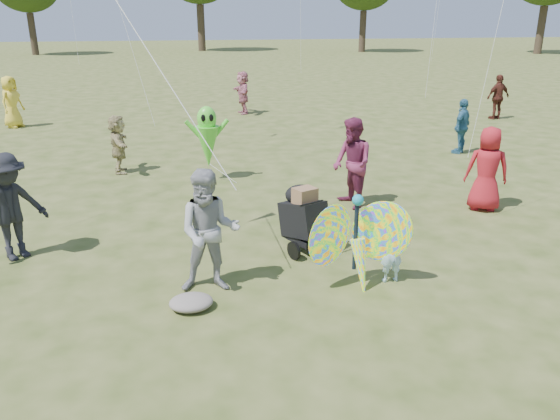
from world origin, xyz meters
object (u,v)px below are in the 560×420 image
(crowd_c, at_px, (462,126))
(jogging_stroller, at_px, (303,214))
(crowd_a, at_px, (487,169))
(crowd_d, at_px, (118,144))
(crowd_h, at_px, (498,97))
(adult_man, at_px, (209,232))
(crowd_e, at_px, (352,163))
(crowd_g, at_px, (11,102))
(crowd_b, at_px, (10,207))
(butterfly_kite, at_px, (358,244))
(child_girl, at_px, (392,252))
(alien_kite, at_px, (208,139))
(crowd_j, at_px, (243,93))

(crowd_c, distance_m, jogging_stroller, 8.14)
(crowd_a, relative_size, crowd_c, 1.10)
(crowd_d, height_order, crowd_h, crowd_h)
(adult_man, height_order, crowd_h, adult_man)
(crowd_e, relative_size, crowd_g, 1.04)
(crowd_b, bearing_deg, jogging_stroller, -44.44)
(crowd_d, xyz_separation_m, crowd_e, (4.78, -3.53, 0.19))
(crowd_h, distance_m, butterfly_kite, 15.00)
(jogging_stroller, xyz_separation_m, butterfly_kite, (0.44, -1.46, 0.05))
(crowd_h, bearing_deg, crowd_d, 9.45)
(child_girl, relative_size, crowd_a, 0.56)
(crowd_d, bearing_deg, jogging_stroller, -153.11)
(crowd_c, bearing_deg, adult_man, 2.65)
(adult_man, distance_m, crowd_b, 3.42)
(crowd_b, bearing_deg, child_girl, -57.03)
(crowd_b, xyz_separation_m, crowd_e, (6.03, 1.34, 0.04))
(crowd_d, distance_m, alien_kite, 2.37)
(crowd_a, bearing_deg, child_girl, 63.60)
(crowd_c, bearing_deg, crowd_j, -95.44)
(crowd_d, distance_m, crowd_j, 8.82)
(crowd_b, height_order, crowd_e, crowd_e)
(child_girl, relative_size, crowd_d, 0.65)
(alien_kite, bearing_deg, crowd_b, -131.36)
(crowd_c, distance_m, crowd_d, 9.22)
(adult_man, relative_size, crowd_j, 1.08)
(crowd_j, relative_size, butterfly_kite, 0.94)
(crowd_a, bearing_deg, crowd_h, -100.05)
(child_girl, distance_m, crowd_j, 14.63)
(crowd_b, relative_size, crowd_e, 0.95)
(crowd_a, bearing_deg, crowd_e, 7.80)
(adult_man, distance_m, crowd_d, 6.78)
(child_girl, height_order, crowd_g, crowd_g)
(adult_man, height_order, alien_kite, adult_man)
(crowd_b, bearing_deg, adult_man, -67.28)
(crowd_c, relative_size, alien_kite, 0.87)
(crowd_a, relative_size, crowd_d, 1.18)
(butterfly_kite, relative_size, alien_kite, 1.00)
(crowd_h, relative_size, butterfly_kite, 0.94)
(crowd_g, relative_size, crowd_h, 1.07)
(crowd_e, relative_size, crowd_h, 1.11)
(crowd_j, xyz_separation_m, alien_kite, (-1.99, -8.88, 0.15))
(crowd_j, bearing_deg, crowd_d, -32.36)
(crowd_j, bearing_deg, jogging_stroller, -8.00)
(crowd_d, distance_m, crowd_h, 14.03)
(crowd_g, relative_size, alien_kite, 1.00)
(crowd_a, distance_m, crowd_c, 4.82)
(crowd_j, distance_m, alien_kite, 9.10)
(crowd_e, height_order, butterfly_kite, crowd_e)
(child_girl, xyz_separation_m, jogging_stroller, (-0.98, 1.41, 0.15))
(crowd_c, xyz_separation_m, crowd_e, (-4.44, -3.75, 0.14))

